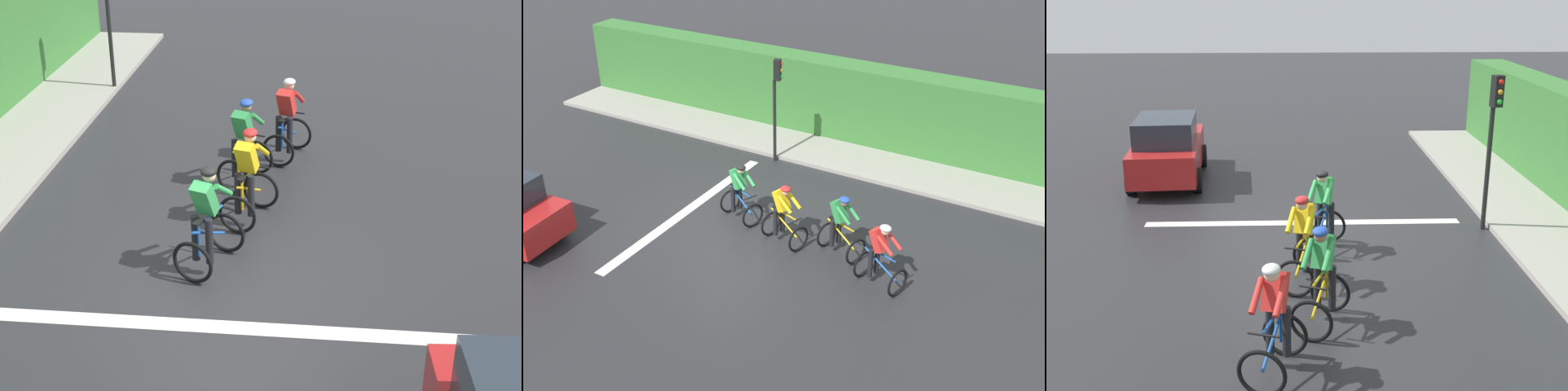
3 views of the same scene
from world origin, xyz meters
The scene contains 7 objects.
ground_plane centered at (0.00, 0.00, 0.00)m, with size 80.00×80.00×0.00m, color #28282B.
road_marking_stop_line centered at (0.00, -1.16, 0.00)m, with size 7.00×0.30×0.01m, color silver.
cyclist_lead centered at (0.54, 4.76, 0.80)m, with size 0.97×1.23×1.66m.
cyclist_second centered at (-0.16, 3.43, 0.80)m, with size 1.00×1.25×1.66m.
cyclist_mid centered at (0.07, 1.95, 0.80)m, with size 0.97×1.23×1.66m.
cyclist_fourth centered at (-0.36, 0.36, 0.80)m, with size 1.02×1.25×1.66m.
traffic_light_far_junction centered at (-4.16, 8.78, 2.22)m, with size 0.26×0.30×3.34m.
Camera 1 is at (1.42, -9.67, 6.19)m, focal length 52.87 mm.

